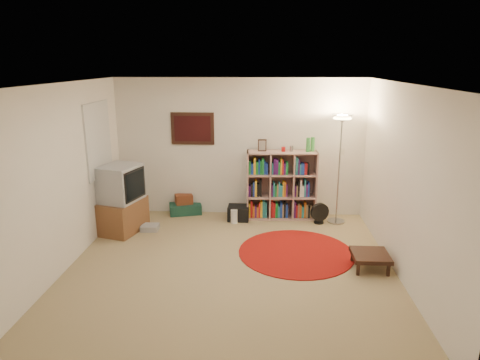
% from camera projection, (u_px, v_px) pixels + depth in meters
% --- Properties ---
extents(room, '(4.54, 4.54, 2.54)m').
position_uv_depth(room, '(226.00, 179.00, 5.66)').
color(room, '#988259').
rests_on(room, ground).
extents(bookshelf, '(1.25, 0.41, 1.49)m').
position_uv_depth(bookshelf, '(280.00, 186.00, 7.69)').
color(bookshelf, tan).
rests_on(bookshelf, ground).
extents(floor_lamp, '(0.37, 0.37, 1.92)m').
position_uv_depth(floor_lamp, '(341.00, 134.00, 7.21)').
color(floor_lamp, '#9E9FA2').
rests_on(floor_lamp, ground).
extents(floor_fan, '(0.33, 0.22, 0.38)m').
position_uv_depth(floor_fan, '(320.00, 213.00, 7.52)').
color(floor_fan, black).
rests_on(floor_fan, ground).
extents(tv_stand, '(0.74, 0.90, 1.14)m').
position_uv_depth(tv_stand, '(122.00, 200.00, 7.09)').
color(tv_stand, brown).
rests_on(tv_stand, ground).
extents(dvd_box, '(0.30, 0.25, 0.10)m').
position_uv_depth(dvd_box, '(150.00, 228.00, 7.25)').
color(dvd_box, '#A1A1A5').
rests_on(dvd_box, ground).
extents(suitcase, '(0.66, 0.51, 0.19)m').
position_uv_depth(suitcase, '(185.00, 208.00, 8.06)').
color(suitcase, '#163D30').
rests_on(suitcase, ground).
extents(wicker_basket, '(0.37, 0.32, 0.18)m').
position_uv_depth(wicker_basket, '(184.00, 199.00, 8.02)').
color(wicker_basket, '#622B18').
rests_on(wicker_basket, suitcase).
extents(duffel_bag, '(0.38, 0.32, 0.26)m').
position_uv_depth(duffel_bag, '(238.00, 213.00, 7.71)').
color(duffel_bag, black).
rests_on(duffel_bag, ground).
extents(paper_towel, '(0.15, 0.15, 0.25)m').
position_uv_depth(paper_towel, '(234.00, 216.00, 7.56)').
color(paper_towel, silver).
rests_on(paper_towel, ground).
extents(red_rug, '(1.72, 1.72, 0.02)m').
position_uv_depth(red_rug, '(296.00, 252.00, 6.40)').
color(red_rug, maroon).
rests_on(red_rug, ground).
extents(side_table, '(0.50, 0.50, 0.23)m').
position_uv_depth(side_table, '(370.00, 256.00, 5.86)').
color(side_table, black).
rests_on(side_table, ground).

